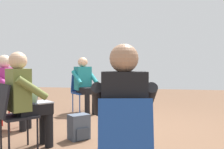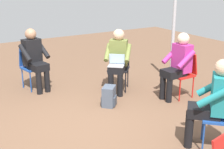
# 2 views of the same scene
# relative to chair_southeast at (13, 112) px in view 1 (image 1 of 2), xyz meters

# --- Properties ---
(ground_plane) EXTENTS (14.00, 14.00, 0.00)m
(ground_plane) POSITION_rel_chair_southeast_xyz_m (-1.21, 1.35, -0.50)
(ground_plane) COLOR brown
(chair_southeast) EXTENTS (0.59, 0.58, 0.85)m
(chair_southeast) POSITION_rel_chair_southeast_xyz_m (0.00, 0.00, 0.00)
(chair_southeast) COLOR black
(chair_southeast) RESTS_ON ground
(chair_south) EXTENTS (0.41, 0.44, 0.85)m
(chair_south) POSITION_rel_chair_southeast_xyz_m (-0.99, -0.82, 0.00)
(chair_south) COLOR red
(chair_south) RESTS_ON ground
(chair_east) EXTENTS (0.50, 0.47, 0.85)m
(chair_east) POSITION_rel_chair_southeast_xyz_m (0.98, 1.50, 0.00)
(chair_east) COLOR #1E4799
(chair_east) RESTS_ON ground
(chair_west) EXTENTS (0.50, 0.47, 0.85)m
(chair_west) POSITION_rel_chair_southeast_xyz_m (-3.36, 1.07, 0.00)
(chair_west) COLOR red
(chair_west) RESTS_ON ground
(chair_southwest) EXTENTS (0.58, 0.58, 0.85)m
(chair_southwest) POSITION_rel_chair_southeast_xyz_m (-2.67, 0.07, 0.00)
(chair_southwest) COLOR #1E4799
(chair_southwest) RESTS_ON ground
(person_with_laptop) EXTENTS (0.64, 0.63, 1.24)m
(person_with_laptop) POSITION_rel_chair_southeast_xyz_m (-0.13, 0.11, 0.20)
(person_with_laptop) COLOR black
(person_with_laptop) RESTS_ON ground
(person_in_magenta) EXTENTS (0.50, 0.53, 1.24)m
(person_in_magenta) POSITION_rel_chair_southeast_xyz_m (-1.00, -0.65, 0.20)
(person_in_magenta) COLOR black
(person_in_magenta) RESTS_ON ground
(person_in_teal) EXTENTS (0.63, 0.63, 1.24)m
(person_in_teal) POSITION_rel_chair_southeast_xyz_m (-2.55, 0.19, 0.20)
(person_in_teal) COLOR black
(person_in_teal) RESTS_ON ground
(person_in_black) EXTENTS (0.56, 0.56, 1.24)m
(person_in_black) POSITION_rel_chair_southeast_xyz_m (0.82, 1.47, 0.20)
(person_in_black) COLOR black
(person_in_black) RESTS_ON ground
(backpack_near_laptop_user) EXTENTS (0.34, 0.34, 0.36)m
(backpack_near_laptop_user) POSITION_rel_chair_southeast_xyz_m (-0.66, 0.63, -0.34)
(backpack_near_laptop_user) COLOR #475160
(backpack_near_laptop_user) RESTS_ON ground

